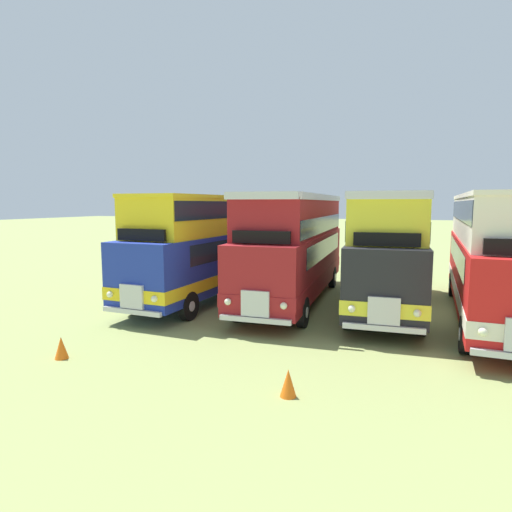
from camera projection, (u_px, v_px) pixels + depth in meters
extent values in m
plane|color=#8C9956|center=(435.00, 315.00, 16.16)|extent=(200.00, 200.00, 0.00)
cube|color=#1E339E|center=(210.00, 259.00, 19.06)|extent=(2.94, 10.74, 2.30)
cube|color=yellow|center=(210.00, 273.00, 19.13)|extent=(2.98, 10.79, 0.44)
cube|color=#19232D|center=(214.00, 245.00, 19.35)|extent=(2.87, 8.35, 0.76)
cube|color=#19232D|center=(133.00, 259.00, 14.15)|extent=(2.20, 0.19, 0.90)
cube|color=silver|center=(132.00, 297.00, 14.20)|extent=(0.90, 0.16, 0.80)
cube|color=silver|center=(132.00, 312.00, 14.23)|extent=(2.30, 0.23, 0.16)
sphere|color=#EAEACC|center=(154.00, 299.00, 13.85)|extent=(0.22, 0.22, 0.22)
sphere|color=#EAEACC|center=(110.00, 294.00, 14.53)|extent=(0.22, 0.22, 0.22)
cube|color=yellow|center=(212.00, 216.00, 19.06)|extent=(2.80, 9.84, 1.50)
cube|color=yellow|center=(212.00, 197.00, 18.96)|extent=(2.86, 9.94, 0.14)
cube|color=#19232D|center=(212.00, 209.00, 19.02)|extent=(2.84, 9.74, 0.68)
cube|color=black|center=(141.00, 235.00, 14.51)|extent=(1.90, 0.20, 0.40)
cylinder|color=black|center=(188.00, 306.00, 15.35)|extent=(0.32, 1.05, 1.04)
cylinder|color=silver|center=(192.00, 306.00, 15.29)|extent=(0.03, 0.36, 0.36)
cylinder|color=black|center=(136.00, 300.00, 16.22)|extent=(0.32, 1.05, 1.04)
cylinder|color=silver|center=(133.00, 300.00, 16.28)|extent=(0.03, 0.36, 0.36)
cylinder|color=black|center=(263.00, 275.00, 22.00)|extent=(0.32, 1.05, 1.04)
cylinder|color=silver|center=(266.00, 275.00, 21.94)|extent=(0.03, 0.36, 0.36)
cylinder|color=black|center=(223.00, 272.00, 22.87)|extent=(0.32, 1.05, 1.04)
cylinder|color=silver|center=(220.00, 272.00, 22.93)|extent=(0.03, 0.36, 0.36)
cube|color=maroon|center=(294.00, 262.00, 18.23)|extent=(2.95, 10.81, 2.30)
cube|color=maroon|center=(294.00, 276.00, 18.30)|extent=(2.99, 10.85, 0.44)
cube|color=#19232D|center=(296.00, 247.00, 18.54)|extent=(2.88, 8.41, 0.76)
cube|color=#19232D|center=(256.00, 263.00, 13.14)|extent=(2.20, 0.19, 0.90)
cube|color=silver|center=(255.00, 304.00, 13.19)|extent=(0.90, 0.16, 0.80)
cube|color=silver|center=(255.00, 320.00, 13.22)|extent=(2.30, 0.24, 0.16)
sphere|color=#EAEACC|center=(284.00, 306.00, 12.91)|extent=(0.22, 0.22, 0.22)
sphere|color=#EAEACC|center=(228.00, 302.00, 13.45)|extent=(0.22, 0.22, 0.22)
cube|color=maroon|center=(296.00, 217.00, 18.24)|extent=(2.81, 9.91, 1.50)
cube|color=silver|center=(261.00, 195.00, 13.31)|extent=(2.40, 0.20, 0.24)
cube|color=silver|center=(314.00, 199.00, 22.31)|extent=(2.40, 0.20, 0.24)
cube|color=silver|center=(325.00, 197.00, 17.78)|extent=(0.52, 9.81, 0.24)
cube|color=silver|center=(269.00, 198.00, 18.50)|extent=(0.52, 9.81, 0.24)
cube|color=#19232D|center=(296.00, 224.00, 18.27)|extent=(2.85, 9.81, 0.64)
cube|color=black|center=(261.00, 237.00, 13.52)|extent=(1.90, 0.20, 0.40)
cylinder|color=black|center=(303.00, 312.00, 14.47)|extent=(0.32, 1.05, 1.04)
cylinder|color=silver|center=(307.00, 312.00, 14.43)|extent=(0.04, 0.36, 0.36)
cylinder|color=black|center=(238.00, 307.00, 15.17)|extent=(0.32, 1.05, 1.04)
cylinder|color=silver|center=(235.00, 307.00, 15.21)|extent=(0.04, 0.36, 0.36)
cylinder|color=black|center=(332.00, 277.00, 21.39)|extent=(0.32, 1.05, 1.04)
cylinder|color=silver|center=(335.00, 277.00, 21.35)|extent=(0.04, 0.36, 0.36)
cylinder|color=black|center=(287.00, 275.00, 22.09)|extent=(0.32, 1.05, 1.04)
cylinder|color=silver|center=(284.00, 275.00, 22.13)|extent=(0.04, 0.36, 0.36)
cube|color=black|center=(386.00, 266.00, 16.91)|extent=(3.02, 9.88, 2.30)
cube|color=yellow|center=(385.00, 281.00, 16.98)|extent=(3.06, 9.92, 0.44)
cube|color=#19232D|center=(386.00, 250.00, 17.21)|extent=(2.92, 7.49, 0.76)
cube|color=#19232D|center=(385.00, 267.00, 12.25)|extent=(2.20, 0.22, 0.90)
cube|color=silver|center=(384.00, 311.00, 12.30)|extent=(0.91, 0.17, 0.80)
cube|color=silver|center=(383.00, 328.00, 12.33)|extent=(2.30, 0.26, 0.16)
sphere|color=#EAEACC|center=(417.00, 313.00, 12.03)|extent=(0.22, 0.22, 0.22)
sphere|color=#EAEACC|center=(352.00, 309.00, 12.55)|extent=(0.22, 0.22, 0.22)
cube|color=yellow|center=(388.00, 218.00, 16.91)|extent=(2.87, 8.98, 1.50)
cube|color=silver|center=(388.00, 195.00, 12.42)|extent=(2.40, 0.23, 0.24)
cube|color=silver|center=(388.00, 198.00, 20.55)|extent=(2.40, 0.23, 0.24)
cube|color=silver|center=(421.00, 197.00, 16.47)|extent=(0.57, 8.86, 0.24)
cube|color=silver|center=(357.00, 197.00, 17.17)|extent=(0.57, 8.86, 0.24)
cube|color=#19232D|center=(387.00, 225.00, 16.95)|extent=(2.90, 8.88, 0.64)
cube|color=black|center=(386.00, 240.00, 12.63)|extent=(1.90, 0.22, 0.40)
cylinder|color=black|center=(422.00, 319.00, 13.60)|extent=(0.34, 1.05, 1.04)
cylinder|color=silver|center=(427.00, 320.00, 13.56)|extent=(0.04, 0.36, 0.36)
cylinder|color=black|center=(348.00, 314.00, 14.27)|extent=(0.34, 1.05, 1.04)
cylinder|color=silver|center=(343.00, 313.00, 14.31)|extent=(0.04, 0.36, 0.36)
cylinder|color=black|center=(412.00, 284.00, 19.64)|extent=(0.34, 1.05, 1.04)
cylinder|color=silver|center=(415.00, 284.00, 19.60)|extent=(0.04, 0.36, 0.36)
cylinder|color=black|center=(360.00, 281.00, 20.31)|extent=(0.34, 1.05, 1.04)
cylinder|color=silver|center=(357.00, 281.00, 20.35)|extent=(0.04, 0.36, 0.36)
cube|color=red|center=(495.00, 273.00, 15.19)|extent=(2.91, 11.52, 2.30)
cube|color=silver|center=(494.00, 290.00, 15.26)|extent=(2.95, 11.56, 0.44)
cube|color=#19232D|center=(495.00, 255.00, 15.48)|extent=(2.85, 9.12, 0.76)
sphere|color=#EAEACC|center=(483.00, 332.00, 10.29)|extent=(0.22, 0.22, 0.22)
cube|color=silver|center=(498.00, 219.00, 15.19)|extent=(2.77, 10.61, 1.50)
cube|color=silver|center=(499.00, 196.00, 15.09)|extent=(2.84, 10.71, 0.14)
cube|color=#19232D|center=(498.00, 211.00, 15.15)|extent=(2.81, 10.51, 0.68)
cylinder|color=black|center=(465.00, 335.00, 11.98)|extent=(0.32, 1.05, 1.04)
cylinder|color=silver|center=(459.00, 334.00, 12.04)|extent=(0.03, 0.36, 0.36)
cylinder|color=black|center=(511.00, 288.00, 18.50)|extent=(0.32, 1.05, 1.04)
cylinder|color=black|center=(453.00, 285.00, 19.36)|extent=(0.32, 1.05, 1.04)
cylinder|color=silver|center=(449.00, 284.00, 19.42)|extent=(0.03, 0.36, 0.36)
cone|color=orange|center=(288.00, 383.00, 9.29)|extent=(0.36, 0.36, 0.61)
cone|color=orange|center=(61.00, 348.00, 11.57)|extent=(0.36, 0.36, 0.60)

